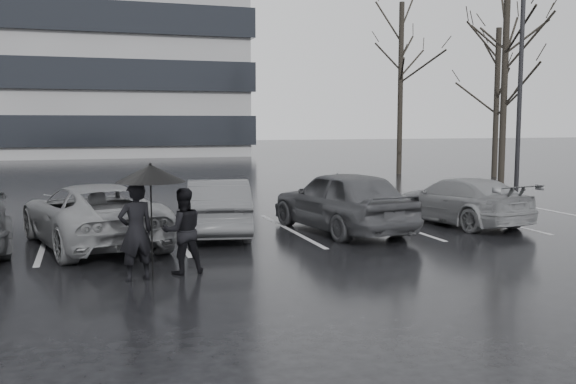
% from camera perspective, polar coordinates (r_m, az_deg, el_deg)
% --- Properties ---
extents(ground, '(160.00, 160.00, 0.00)m').
position_cam_1_polar(ground, '(13.09, 0.99, -5.26)').
color(ground, black).
rests_on(ground, ground).
extents(car_main, '(2.50, 4.64, 1.50)m').
position_cam_1_polar(car_main, '(15.34, 4.80, -0.75)').
color(car_main, black).
rests_on(car_main, ground).
extents(car_west_a, '(2.01, 4.10, 1.29)m').
position_cam_1_polar(car_west_a, '(15.02, -6.24, -1.31)').
color(car_west_a, '#2A2A2D').
rests_on(car_west_a, ground).
extents(car_west_b, '(3.31, 5.14, 1.32)m').
position_cam_1_polar(car_west_b, '(14.22, -17.02, -1.92)').
color(car_west_b, '#545457').
rests_on(car_west_b, ground).
extents(car_east, '(2.46, 4.39, 1.20)m').
position_cam_1_polar(car_east, '(17.02, 14.90, -0.75)').
color(car_east, '#545457').
rests_on(car_east, ground).
extents(pedestrian_left, '(0.68, 0.54, 1.63)m').
position_cam_1_polar(pedestrian_left, '(10.83, -13.38, -3.45)').
color(pedestrian_left, black).
rests_on(pedestrian_left, ground).
extents(pedestrian_right, '(0.77, 0.63, 1.48)m').
position_cam_1_polar(pedestrian_right, '(11.20, -9.35, -3.43)').
color(pedestrian_right, black).
rests_on(pedestrian_right, ground).
extents(umbrella, '(1.15, 1.15, 1.94)m').
position_cam_1_polar(umbrella, '(10.76, -12.13, 1.63)').
color(umbrella, black).
rests_on(umbrella, ground).
extents(lamp_post, '(0.49, 0.49, 8.90)m').
position_cam_1_polar(lamp_post, '(23.42, 19.96, 9.45)').
color(lamp_post, gray).
rests_on(lamp_post, ground).
extents(stall_stripes, '(19.72, 5.00, 0.00)m').
position_cam_1_polar(stall_stripes, '(15.25, -4.86, -3.63)').
color(stall_stripes, '#ABAAAD').
rests_on(stall_stripes, ground).
extents(tree_east, '(0.26, 0.26, 8.00)m').
position_cam_1_polar(tree_east, '(27.41, 18.67, 8.81)').
color(tree_east, black).
rests_on(tree_east, ground).
extents(tree_ne, '(0.26, 0.26, 7.00)m').
position_cam_1_polar(tree_ne, '(32.10, 18.04, 7.51)').
color(tree_ne, black).
rests_on(tree_ne, ground).
extents(tree_north, '(0.26, 0.26, 8.50)m').
position_cam_1_polar(tree_north, '(32.87, 9.96, 8.99)').
color(tree_north, black).
rests_on(tree_north, ground).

